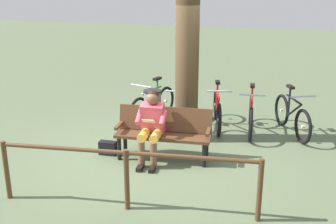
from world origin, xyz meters
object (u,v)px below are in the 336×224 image
at_px(bicycle_purple, 251,115).
at_px(bicycle_blue, 217,111).
at_px(bicycle_orange, 181,111).
at_px(bicycle_silver, 292,116).
at_px(litter_bin, 153,112).
at_px(handbag, 108,148).
at_px(tree_trunk, 187,56).
at_px(bench, 164,129).
at_px(person_reading, 151,123).
at_px(bicycle_red, 153,106).

height_order(bicycle_purple, bicycle_blue, same).
bearing_deg(bicycle_orange, bicycle_silver, 90.29).
distance_m(litter_bin, bicycle_purple, 1.95).
distance_m(handbag, tree_trunk, 2.17).
bearing_deg(tree_trunk, bicycle_purple, -148.08).
distance_m(bench, bicycle_blue, 1.86).
xyz_separation_m(litter_bin, bicycle_silver, (-2.64, -0.70, -0.07)).
distance_m(bicycle_purple, bicycle_orange, 1.40).
bearing_deg(bicycle_silver, handbag, -80.96).
bearing_deg(bench, bicycle_blue, -114.12).
distance_m(bicycle_silver, bicycle_purple, 0.79).
height_order(person_reading, bicycle_red, person_reading).
xyz_separation_m(bicycle_blue, bicycle_orange, (0.71, 0.23, 0.00)).
bearing_deg(bicycle_purple, person_reading, -43.85).
bearing_deg(bicycle_purple, bench, -43.44).
height_order(handbag, bicycle_purple, bicycle_purple).
relative_size(litter_bin, bicycle_purple, 0.52).
relative_size(bicycle_orange, bicycle_red, 1.03).
distance_m(person_reading, tree_trunk, 1.50).
relative_size(bench, litter_bin, 1.89).
bearing_deg(person_reading, litter_bin, -77.37).
height_order(tree_trunk, bicycle_red, tree_trunk).
relative_size(bench, bicycle_silver, 1.05).
bearing_deg(person_reading, bicycle_purple, -133.35).
xyz_separation_m(bench, bicycle_blue, (-0.61, -1.75, -0.15)).
relative_size(bicycle_silver, bicycle_orange, 0.93).
bearing_deg(tree_trunk, bench, 80.83).
bearing_deg(handbag, bicycle_orange, -117.35).
relative_size(bicycle_purple, bicycle_orange, 1.00).
distance_m(handbag, bicycle_blue, 2.50).
relative_size(handbag, tree_trunk, 0.09).
distance_m(tree_trunk, bicycle_orange, 1.39).
bearing_deg(bench, bicycle_orange, -91.23).
bearing_deg(bicycle_red, litter_bin, 33.99).
distance_m(bench, litter_bin, 1.24).
relative_size(litter_bin, bicycle_silver, 0.55).
height_order(tree_trunk, bicycle_silver, tree_trunk).
bearing_deg(bicycle_silver, litter_bin, -98.89).
height_order(bicycle_silver, bicycle_red, same).
bearing_deg(person_reading, handbag, -5.90).
bearing_deg(bicycle_purple, bicycle_silver, 94.06).
height_order(handbag, bicycle_red, bicycle_red).
bearing_deg(bicycle_blue, litter_bin, -74.33).
height_order(person_reading, handbag, person_reading).
height_order(person_reading, bicycle_orange, person_reading).
bearing_deg(litter_bin, handbag, 72.04).
height_order(person_reading, litter_bin, person_reading).
bearing_deg(bicycle_orange, bicycle_purple, 88.86).
bearing_deg(bench, bicycle_purple, -132.94).
bearing_deg(litter_bin, bicycle_purple, -163.10).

